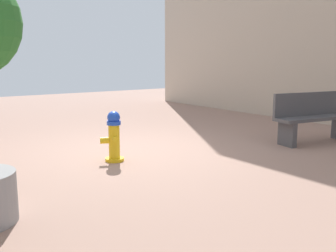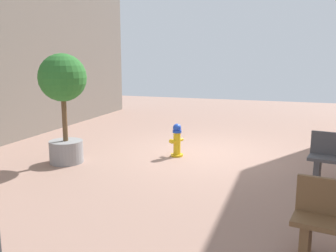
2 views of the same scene
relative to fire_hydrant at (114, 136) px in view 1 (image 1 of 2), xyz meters
name	(u,v)px [view 1 (image 1 of 2)]	position (x,y,z in m)	size (l,w,h in m)	color
ground_plane	(130,150)	(-0.58, -0.50, -0.39)	(23.40, 23.40, 0.00)	#9E7A6B
fire_hydrant	(114,136)	(0.00, 0.00, 0.00)	(0.36, 0.39, 0.79)	gold
bench_near	(313,116)	(-3.76, 0.98, 0.11)	(1.78, 0.75, 0.95)	#4C4C51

